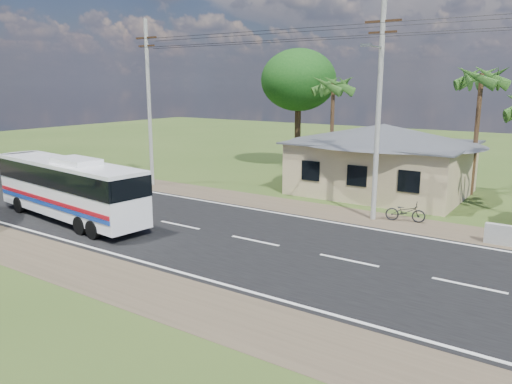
% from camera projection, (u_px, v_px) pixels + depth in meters
% --- Properties ---
extents(ground, '(120.00, 120.00, 0.00)m').
position_uv_depth(ground, '(255.00, 241.00, 22.28)').
color(ground, '#314B1A').
rests_on(ground, ground).
extents(road, '(120.00, 16.00, 0.03)m').
position_uv_depth(road, '(255.00, 241.00, 22.27)').
color(road, black).
rests_on(road, ground).
extents(house, '(12.40, 10.00, 5.00)m').
position_uv_depth(house, '(383.00, 152.00, 31.69)').
color(house, tan).
rests_on(house, ground).
extents(utility_poles, '(32.80, 2.22, 11.00)m').
position_uv_depth(utility_poles, '(372.00, 107.00, 24.84)').
color(utility_poles, '#9E9E99').
rests_on(utility_poles, ground).
extents(palm_mid, '(2.80, 2.80, 8.20)m').
position_uv_depth(palm_mid, '(482.00, 79.00, 30.02)').
color(palm_mid, '#47301E').
rests_on(palm_mid, ground).
extents(palm_far, '(2.80, 2.80, 7.70)m').
position_uv_depth(palm_far, '(333.00, 86.00, 35.99)').
color(palm_far, '#47301E').
rests_on(palm_far, ground).
extents(tree_behind_house, '(6.00, 6.00, 9.61)m').
position_uv_depth(tree_behind_house, '(299.00, 80.00, 39.70)').
color(tree_behind_house, '#47301E').
rests_on(tree_behind_house, ground).
extents(coach_bus, '(10.84, 3.45, 3.31)m').
position_uv_depth(coach_bus, '(69.00, 184.00, 25.26)').
color(coach_bus, white).
rests_on(coach_bus, ground).
extents(motorcycle, '(2.07, 1.14, 1.03)m').
position_uv_depth(motorcycle, '(405.00, 212.00, 25.34)').
color(motorcycle, black).
rests_on(motorcycle, ground).
extents(small_car, '(2.58, 3.96, 1.25)m').
position_uv_depth(small_car, '(25.00, 173.00, 35.58)').
color(small_car, '#323235').
rests_on(small_car, ground).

